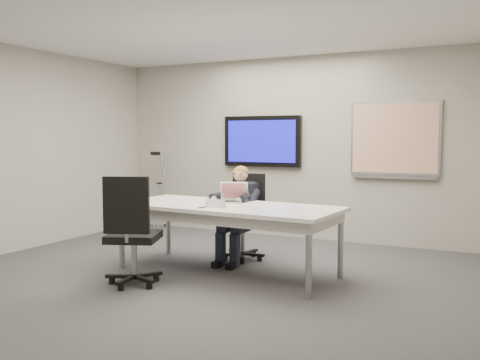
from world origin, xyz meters
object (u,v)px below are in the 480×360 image
at_px(conference_table, 227,213).
at_px(office_chair_near, 133,252).
at_px(seated_person, 236,224).
at_px(office_chair_far, 244,233).
at_px(laptop, 231,197).

relative_size(conference_table, office_chair_near, 2.24).
relative_size(conference_table, seated_person, 2.18).
xyz_separation_m(conference_table, office_chair_far, (-0.15, 0.73, -0.36)).
relative_size(seated_person, laptop, 2.98).
height_order(seated_person, laptop, seated_person).
xyz_separation_m(office_chair_far, seated_person, (0.00, -0.24, 0.15)).
xyz_separation_m(seated_person, laptop, (0.06, -0.24, 0.37)).
bearing_deg(office_chair_near, laptop, -137.52).
xyz_separation_m(office_chair_near, seated_person, (0.50, 1.41, 0.12)).
bearing_deg(laptop, office_chair_far, 79.49).
bearing_deg(conference_table, laptop, 112.34).
relative_size(conference_table, laptop, 6.50).
relative_size(conference_table, office_chair_far, 2.40).
height_order(office_chair_far, laptop, office_chair_far).
relative_size(office_chair_near, seated_person, 0.97).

